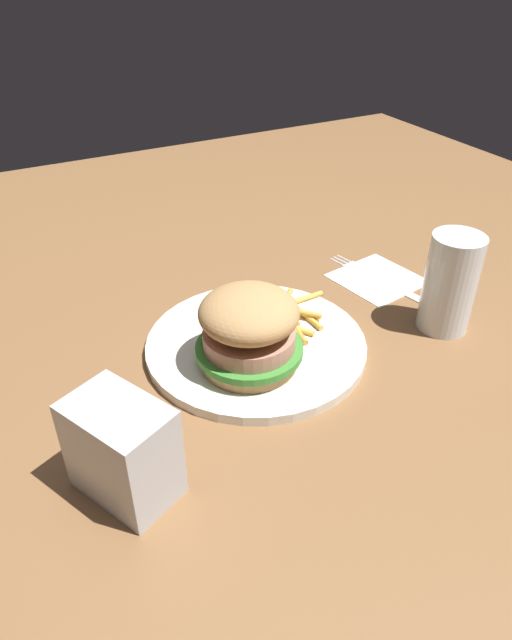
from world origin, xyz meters
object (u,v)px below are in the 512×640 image
(napkin_dispenser, at_px, (122,450))
(sandwich, at_px, (249,329))
(fork, at_px, (377,277))
(napkin, at_px, (377,278))
(drink_glass, at_px, (449,288))
(fries_pile, at_px, (289,314))
(plate, at_px, (256,345))

(napkin_dispenser, bearing_deg, sandwich, -85.94)
(fork, bearing_deg, napkin, 101.42)
(drink_glass, bearing_deg, sandwich, -7.73)
(napkin, bearing_deg, sandwich, 20.66)
(sandwich, distance_m, fries_pile, 0.11)
(plate, relative_size, fork, 1.52)
(drink_glass, xyz_separation_m, napkin_dispenser, (0.43, 0.06, -0.01))
(sandwich, relative_size, napkin_dispenser, 1.26)
(fries_pile, distance_m, napkin_dispenser, 0.30)
(napkin, relative_size, drink_glass, 0.88)
(napkin, xyz_separation_m, drink_glass, (0.00, 0.13, 0.05))
(plate, height_order, fries_pile, fries_pile)
(drink_glass, bearing_deg, fork, -90.98)
(sandwich, xyz_separation_m, napkin_dispenser, (0.17, 0.10, -0.01))
(plate, xyz_separation_m, sandwich, (0.03, 0.03, 0.05))
(sandwich, height_order, fries_pile, sandwich)
(plate, xyz_separation_m, drink_glass, (-0.23, 0.07, 0.05))
(fries_pile, xyz_separation_m, drink_glass, (-0.17, 0.09, 0.04))
(fork, relative_size, napkin_dispenser, 1.81)
(plate, relative_size, drink_glass, 2.09)
(plate, relative_size, napkin, 2.39)
(napkin, xyz_separation_m, napkin_dispenser, (0.43, 0.19, 0.05))
(napkin, distance_m, drink_glass, 0.14)
(fork, height_order, napkin_dispenser, napkin_dispenser)
(plate, relative_size, napkin_dispenser, 2.74)
(sandwich, bearing_deg, napkin_dispenser, 29.11)
(napkin, height_order, fork, fork)
(fork, bearing_deg, plate, 15.94)
(fork, distance_m, drink_glass, 0.14)
(sandwich, distance_m, napkin_dispenser, 0.20)
(sandwich, xyz_separation_m, drink_glass, (-0.26, 0.03, -0.00))
(drink_glass, bearing_deg, napkin, -91.13)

